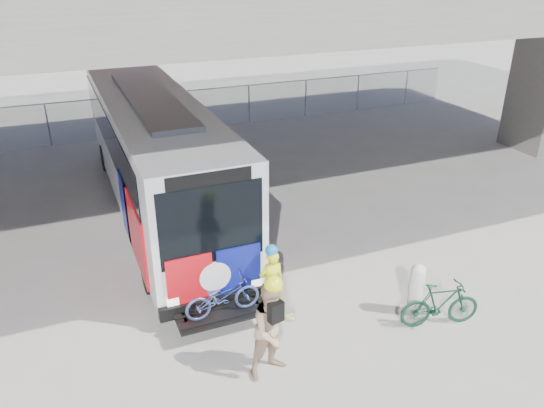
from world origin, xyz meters
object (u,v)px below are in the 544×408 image
bus (155,147)px  bollard (416,287)px  bike_parked (440,304)px  cyclist_hivis (272,281)px  cyclist_tan (273,328)px

bus → bollard: size_ratio=10.14×
bus → bike_parked: bearing=-61.6°
cyclist_hivis → bike_parked: cyclist_hivis is taller
bollard → bus: bearing=118.8°
bollard → bike_parked: bollard is taller
bollard → bike_parked: size_ratio=0.72×
cyclist_hivis → bollard: bearing=155.6°
bus → cyclist_tan: (0.52, -8.08, -1.08)m
cyclist_tan → bus: bearing=81.2°
bike_parked → bus: bearing=42.4°
bollard → bike_parked: bearing=-67.9°
bus → cyclist_tan: 8.17m
cyclist_tan → bike_parked: 3.92m
bus → bike_parked: 9.40m
bollard → cyclist_hivis: cyclist_hivis is taller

